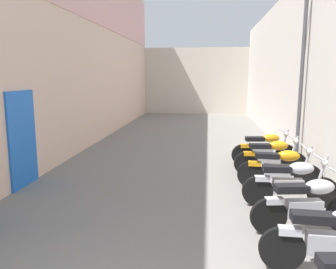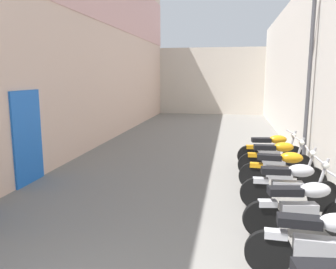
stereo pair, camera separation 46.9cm
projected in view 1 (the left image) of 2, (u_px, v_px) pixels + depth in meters
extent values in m
plane|color=slate|center=(180.00, 159.00, 10.35)|extent=(37.03, 37.03, 0.00)
cube|color=beige|center=(85.00, 35.00, 12.04)|extent=(0.40, 21.03, 7.93)
cube|color=blue|center=(22.00, 139.00, 7.70)|extent=(0.06, 1.10, 2.20)
cube|color=beige|center=(291.00, 72.00, 11.44)|extent=(0.40, 21.03, 5.31)
cube|color=beige|center=(196.00, 81.00, 23.20)|extent=(9.78, 2.00, 4.33)
cylinder|color=black|center=(282.00, 249.00, 4.41)|extent=(0.60, 0.11, 0.60)
cube|color=#9E9EA3|center=(329.00, 244.00, 4.30)|extent=(0.57, 0.22, 0.28)
cube|color=black|center=(312.00, 217.00, 4.28)|extent=(0.53, 0.24, 0.12)
cube|color=#B7B7BC|center=(290.00, 231.00, 4.35)|extent=(0.29, 0.15, 0.10)
cylinder|color=black|center=(269.00, 216.00, 5.44)|extent=(0.60, 0.18, 0.60)
cube|color=#9E9EA3|center=(304.00, 208.00, 5.45)|extent=(0.59, 0.29, 0.28)
ellipsoid|color=#B7B7BC|center=(320.00, 187.00, 5.40)|extent=(0.52, 0.34, 0.24)
cube|color=black|center=(291.00, 188.00, 5.38)|extent=(0.55, 0.30, 0.12)
cube|color=#B7B7BC|center=(274.00, 201.00, 5.40)|extent=(0.30, 0.19, 0.10)
cylinder|color=black|center=(323.00, 193.00, 6.52)|extent=(0.60, 0.11, 0.60)
cylinder|color=black|center=(257.00, 191.00, 6.61)|extent=(0.60, 0.11, 0.60)
cube|color=#9E9EA3|center=(288.00, 186.00, 6.55)|extent=(0.57, 0.23, 0.28)
ellipsoid|color=#B7B7BC|center=(301.00, 168.00, 6.47)|extent=(0.49, 0.28, 0.24)
cube|color=black|center=(277.00, 169.00, 6.51)|extent=(0.53, 0.24, 0.12)
cylinder|color=#9E9EA3|center=(321.00, 175.00, 6.47)|extent=(0.25, 0.07, 0.77)
cylinder|color=#9E9EA3|center=(318.00, 157.00, 6.41)|extent=(0.06, 0.58, 0.04)
sphere|color=silver|center=(325.00, 163.00, 6.42)|extent=(0.14, 0.14, 0.14)
cube|color=#B7B7BC|center=(262.00, 178.00, 6.56)|extent=(0.29, 0.15, 0.10)
cylinder|color=black|center=(308.00, 178.00, 7.48)|extent=(0.60, 0.13, 0.60)
cylinder|color=black|center=(250.00, 174.00, 7.73)|extent=(0.60, 0.13, 0.60)
cube|color=#9E9EA3|center=(277.00, 171.00, 7.59)|extent=(0.58, 0.25, 0.28)
ellipsoid|color=orange|center=(289.00, 156.00, 7.48)|extent=(0.50, 0.30, 0.24)
cube|color=black|center=(267.00, 156.00, 7.58)|extent=(0.54, 0.27, 0.12)
cylinder|color=#9E9EA3|center=(306.00, 162.00, 7.43)|extent=(0.25, 0.08, 0.77)
cylinder|color=#9E9EA3|center=(304.00, 147.00, 7.38)|extent=(0.09, 0.58, 0.04)
sphere|color=silver|center=(309.00, 151.00, 7.38)|extent=(0.14, 0.14, 0.14)
cube|color=orange|center=(255.00, 164.00, 7.67)|extent=(0.29, 0.16, 0.10)
cylinder|color=black|center=(295.00, 164.00, 8.63)|extent=(0.60, 0.12, 0.60)
cylinder|color=black|center=(246.00, 163.00, 8.70)|extent=(0.60, 0.12, 0.60)
cube|color=#9E9EA3|center=(269.00, 159.00, 8.65)|extent=(0.57, 0.23, 0.28)
ellipsoid|color=orange|center=(278.00, 146.00, 8.57)|extent=(0.50, 0.29, 0.24)
cube|color=black|center=(260.00, 146.00, 8.60)|extent=(0.53, 0.25, 0.12)
cylinder|color=#9E9EA3|center=(293.00, 151.00, 8.57)|extent=(0.25, 0.08, 0.77)
cylinder|color=#9E9EA3|center=(291.00, 137.00, 8.52)|extent=(0.07, 0.58, 0.04)
sphere|color=silver|center=(296.00, 141.00, 8.53)|extent=(0.14, 0.14, 0.14)
cube|color=orange|center=(249.00, 154.00, 8.65)|extent=(0.29, 0.16, 0.10)
cylinder|color=black|center=(286.00, 155.00, 9.66)|extent=(0.61, 0.16, 0.60)
cylinder|color=black|center=(242.00, 155.00, 9.65)|extent=(0.61, 0.16, 0.60)
cube|color=#9E9EA3|center=(262.00, 151.00, 9.63)|extent=(0.58, 0.27, 0.28)
ellipsoid|color=orange|center=(271.00, 138.00, 9.57)|extent=(0.51, 0.32, 0.24)
cube|color=black|center=(255.00, 139.00, 9.57)|extent=(0.54, 0.28, 0.12)
cylinder|color=#9E9EA3|center=(284.00, 143.00, 9.60)|extent=(0.25, 0.09, 0.77)
cylinder|color=#9E9EA3|center=(282.00, 131.00, 9.54)|extent=(0.11, 0.58, 0.04)
sphere|color=silver|center=(286.00, 134.00, 9.56)|extent=(0.14, 0.14, 0.14)
cube|color=orange|center=(245.00, 146.00, 9.60)|extent=(0.30, 0.17, 0.10)
cylinder|color=#47474C|center=(301.00, 81.00, 8.86)|extent=(0.10, 0.10, 4.77)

